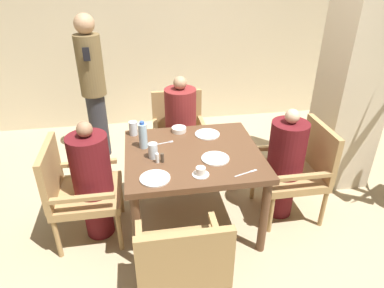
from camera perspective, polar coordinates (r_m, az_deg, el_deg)
The scene contains 24 objects.
ground_plane at distance 3.27m, azimuth 0.15°, elevation -12.65°, with size 16.00×16.00×0.00m, color tan.
wall_back at distance 4.81m, azimuth -4.67°, elevation 19.55°, with size 8.00×0.06×2.80m.
pillar_stone at distance 3.65m, azimuth 26.13°, elevation 13.08°, with size 0.51×0.51×2.70m.
dining_table at distance 2.88m, azimuth 0.16°, elevation -3.03°, with size 1.12×1.00×0.74m.
chair_left_side at distance 2.99m, azimuth -18.74°, elevation -7.00°, with size 0.55×0.55×0.89m.
diner_in_left_chair at distance 2.93m, azimuth -16.19°, elevation -5.76°, with size 0.32×0.32×1.08m.
chair_far_side at distance 3.75m, azimuth -2.16°, elevation 2.22°, with size 0.55×0.55×0.89m.
diner_in_far_chair at distance 3.58m, azimuth -1.89°, elevation 2.67°, with size 0.32×0.32×1.15m.
chair_right_side at distance 3.25m, azimuth 17.43°, elevation -3.74°, with size 0.55×0.55×0.89m.
diner_in_right_chair at distance 3.16m, azimuth 15.25°, elevation -3.09°, with size 0.32×0.32×1.07m.
chair_near_corner at distance 2.26m, azimuth -1.70°, elevation -19.14°, with size 0.55×0.55×0.89m.
standing_host at distance 4.07m, azimuth -16.18°, elevation 9.45°, with size 0.28×0.32×1.66m.
plate_main_left at distance 2.51m, azimuth -6.19°, elevation -5.71°, with size 0.22×0.22×0.01m.
plate_main_right at distance 3.11m, azimuth 2.57°, elevation 1.64°, with size 0.22×0.22×0.01m.
plate_dessert_center at distance 2.74m, azimuth 3.91°, elevation -2.42°, with size 0.22×0.22×0.01m.
teacup_with_saucer at distance 2.53m, azimuth 1.50°, elevation -4.68°, with size 0.13×0.13×0.06m.
bowl_small at distance 3.16m, azimuth -2.19°, elevation 2.44°, with size 0.13×0.13×0.04m.
water_bottle at distance 2.88m, azimuth -8.18°, elevation 1.40°, with size 0.07×0.07×0.24m.
glass_tall_near at distance 2.75m, azimuth -6.53°, elevation -1.11°, with size 0.08×0.08×0.13m.
glass_tall_mid at distance 3.13m, azimuth -9.77°, elevation 2.60°, with size 0.08×0.08×0.13m.
salt_shaker at distance 2.69m, azimuth -5.80°, elevation -2.34°, with size 0.03×0.03×0.08m.
pepper_shaker at distance 2.69m, azimuth -4.97°, elevation -2.31°, with size 0.03×0.03×0.08m.
fork_beside_plate at distance 2.98m, azimuth -4.50°, elevation 0.20°, with size 0.19×0.06×0.00m.
knife_beside_plate at distance 2.60m, azimuth 9.16°, elevation -4.76°, with size 0.19×0.08×0.00m.
Camera 1 is at (-0.41, -2.42, 2.16)m, focal length 32.00 mm.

